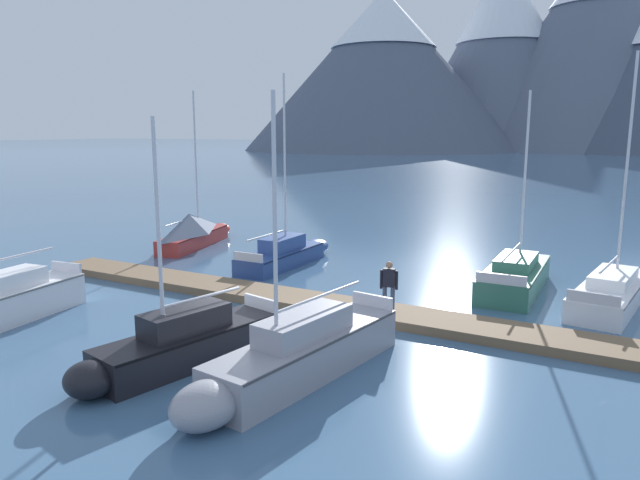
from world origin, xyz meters
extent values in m
plane|color=#426689|center=(0.00, 0.00, 0.00)|extent=(700.00, 700.00, 0.00)
cone|color=#4C566B|center=(-56.47, 170.42, 24.90)|extent=(89.23, 89.23, 49.80)
cone|color=white|center=(-56.47, 170.42, 40.92)|extent=(33.60, 33.60, 17.86)
cone|color=slate|center=(-23.65, 197.07, 31.33)|extent=(66.84, 66.84, 62.66)
cone|color=white|center=(-23.65, 197.07, 48.77)|extent=(31.24, 31.24, 27.89)
cone|color=slate|center=(4.64, 200.55, 33.24)|extent=(87.13, 87.13, 66.49)
cube|color=brown|center=(0.00, 4.00, 0.15)|extent=(23.47, 3.25, 0.30)
cylinder|color=#38383D|center=(-0.05, 3.20, 0.12)|extent=(22.44, 1.57, 0.24)
cylinder|color=#38383D|center=(0.05, 4.80, 0.12)|extent=(22.44, 1.57, 0.24)
cube|color=black|center=(-11.60, 4.69, 0.15)|extent=(0.28, 1.96, 0.27)
cube|color=#B2332D|center=(-9.89, 10.96, 0.39)|extent=(2.41, 6.06, 0.78)
ellipsoid|color=#B2332D|center=(-10.50, 14.17, 0.39)|extent=(1.44, 1.95, 0.75)
cube|color=#501614|center=(-9.89, 10.96, 0.74)|extent=(2.43, 5.95, 0.06)
cylinder|color=silver|center=(-10.01, 11.55, 4.48)|extent=(0.10, 0.10, 7.39)
cylinder|color=silver|center=(-9.68, 9.83, 1.56)|extent=(0.73, 3.44, 0.08)
pyramid|color=slate|center=(-9.81, 10.53, 1.32)|extent=(2.44, 4.95, 1.06)
cube|color=silver|center=(-7.56, -1.41, 0.54)|extent=(1.77, 4.58, 1.08)
cube|color=slate|center=(-7.56, -1.41, 1.04)|extent=(1.80, 4.50, 0.06)
cylinder|color=silver|center=(-7.59, -0.90, 2.08)|extent=(0.22, 2.22, 0.08)
cube|color=white|center=(-7.55, -1.53, 1.36)|extent=(1.17, 2.09, 0.55)
cube|color=silver|center=(-7.69, 0.75, 1.26)|extent=(1.35, 0.18, 0.36)
cube|color=navy|center=(-3.40, 8.95, 0.38)|extent=(1.81, 5.43, 0.75)
ellipsoid|color=navy|center=(-3.27, 12.01, 0.38)|extent=(1.44, 2.23, 0.72)
cube|color=#121D39|center=(-3.40, 8.95, 0.71)|extent=(1.85, 5.33, 0.06)
cylinder|color=silver|center=(-3.38, 9.36, 4.68)|extent=(0.10, 0.10, 7.86)
cylinder|color=silver|center=(-3.44, 7.81, 1.63)|extent=(0.20, 3.10, 0.08)
cube|color=#2F4A8A|center=(-3.39, 9.08, 1.06)|extent=(1.21, 2.46, 0.62)
cube|color=silver|center=(-3.50, 6.35, 0.93)|extent=(1.44, 0.16, 0.36)
cube|color=black|center=(-0.01, -1.99, 0.45)|extent=(2.81, 5.43, 0.91)
ellipsoid|color=black|center=(-0.78, -4.71, 0.45)|extent=(1.50, 1.49, 0.86)
cube|color=black|center=(-0.01, -1.99, 0.87)|extent=(2.82, 5.34, 0.06)
cylinder|color=silver|center=(-0.23, -2.76, 3.68)|extent=(0.10, 0.10, 5.56)
cylinder|color=silver|center=(0.12, -1.55, 1.72)|extent=(0.77, 2.45, 0.08)
cube|color=black|center=(-0.04, -2.11, 1.22)|extent=(1.61, 2.54, 0.62)
cube|color=silver|center=(0.68, 0.45, 1.09)|extent=(1.27, 0.45, 0.36)
cube|color=#93939E|center=(3.18, -1.33, 0.52)|extent=(2.67, 6.46, 1.05)
ellipsoid|color=#93939E|center=(2.51, -4.71, 0.52)|extent=(1.56, 1.90, 0.99)
cube|color=#424247|center=(3.18, -1.33, 1.01)|extent=(2.69, 6.35, 0.06)
cylinder|color=silver|center=(2.95, -2.51, 4.02)|extent=(0.10, 0.10, 5.95)
cylinder|color=silver|center=(3.29, -0.79, 1.95)|extent=(0.76, 3.45, 0.08)
cube|color=#A0A0AB|center=(3.15, -1.49, 1.35)|extent=(1.56, 2.98, 0.61)
cube|color=silver|center=(3.78, 1.68, 1.23)|extent=(1.32, 0.36, 0.36)
cube|color=#336B56|center=(6.81, 9.27, 0.47)|extent=(2.08, 6.01, 0.93)
ellipsoid|color=#336B56|center=(6.92, 12.48, 0.47)|extent=(1.64, 1.38, 0.89)
cube|color=#163027|center=(6.81, 9.27, 0.89)|extent=(2.12, 5.90, 0.06)
cylinder|color=silver|center=(6.85, 10.27, 4.29)|extent=(0.10, 0.10, 6.71)
cylinder|color=silver|center=(6.78, 8.35, 1.73)|extent=(0.21, 3.83, 0.08)
cube|color=#3A7560|center=(6.82, 9.42, 1.14)|extent=(1.41, 2.72, 0.41)
cube|color=silver|center=(6.72, 6.37, 1.11)|extent=(1.70, 0.16, 0.36)
cube|color=white|center=(10.17, 8.65, 0.40)|extent=(2.85, 6.45, 0.80)
ellipsoid|color=white|center=(10.79, 12.02, 0.40)|extent=(1.78, 1.99, 0.76)
cube|color=slate|center=(10.17, 8.65, 0.76)|extent=(2.87, 6.33, 0.06)
cylinder|color=silver|center=(10.33, 9.51, 4.80)|extent=(0.10, 0.10, 8.00)
cylinder|color=silver|center=(10.03, 7.92, 1.66)|extent=(0.66, 3.18, 0.08)
cube|color=white|center=(10.20, 8.80, 1.00)|extent=(1.71, 2.98, 0.41)
cube|color=silver|center=(9.62, 5.66, 0.98)|extent=(1.56, 0.38, 0.36)
cylinder|color=#384256|center=(3.75, 3.64, 0.73)|extent=(0.14, 0.14, 0.86)
cylinder|color=#384256|center=(3.49, 3.59, 0.73)|extent=(0.14, 0.14, 0.86)
cube|color=black|center=(3.62, 3.61, 1.46)|extent=(0.41, 0.28, 0.60)
sphere|color=#A37556|center=(3.62, 3.61, 1.88)|extent=(0.22, 0.22, 0.22)
cylinder|color=black|center=(3.86, 3.66, 1.39)|extent=(0.09, 0.09, 0.62)
cylinder|color=black|center=(3.37, 3.57, 1.39)|extent=(0.09, 0.09, 0.62)
camera|label=1|loc=(9.53, -13.86, 6.12)|focal=32.85mm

